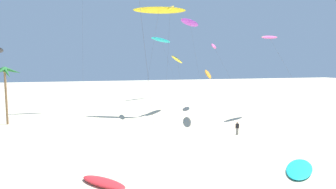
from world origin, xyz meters
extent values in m
cylinder|color=olive|center=(-17.50, 40.86, 3.94)|extent=(0.30, 0.30, 7.89)
cone|color=#23662D|center=(-16.50, 41.02, 7.56)|extent=(2.26, 0.92, 1.19)
cone|color=#23662D|center=(-16.95, 41.71, 7.58)|extent=(1.66, 2.15, 1.15)
cone|color=#23662D|center=(-17.77, 41.80, 7.49)|extent=(1.14, 2.25, 1.31)
cone|color=#23662D|center=(-17.71, 39.86, 7.59)|extent=(1.01, 2.27, 1.13)
cone|color=#23662D|center=(-17.04, 40.10, 7.29)|extent=(1.56, 2.06, 1.65)
ellipsoid|color=yellow|center=(5.13, 41.84, 17.23)|extent=(8.36, 5.29, 1.43)
ellipsoid|color=green|center=(5.13, 41.84, 17.26)|extent=(8.11, 4.56, 0.77)
cylinder|color=#4C4C51|center=(3.32, 40.56, 8.59)|extent=(3.65, 2.59, 17.17)
ellipsoid|color=orange|center=(10.75, 34.95, 7.05)|extent=(4.12, 7.81, 1.84)
ellipsoid|color=yellow|center=(10.75, 34.95, 7.09)|extent=(3.55, 7.75, 1.21)
cylinder|color=#4C4C51|center=(11.97, 31.81, 3.47)|extent=(2.45, 6.30, 6.96)
ellipsoid|color=yellow|center=(6.94, 41.48, 17.63)|extent=(1.96, 4.92, 1.54)
ellipsoid|color=#EA5193|center=(6.94, 41.48, 17.67)|extent=(1.23, 4.83, 1.10)
cylinder|color=#4C4C51|center=(5.96, 39.84, 8.78)|extent=(1.99, 3.30, 17.55)
ellipsoid|color=yellow|center=(9.13, 44.38, 9.34)|extent=(4.70, 6.54, 2.01)
ellipsoid|color=orange|center=(9.13, 44.38, 9.38)|extent=(4.18, 6.19, 1.28)
cylinder|color=#4C4C51|center=(9.14, 41.90, 4.63)|extent=(0.04, 4.97, 9.26)
ellipsoid|color=#19B2B7|center=(11.88, 64.45, 14.44)|extent=(6.67, 5.27, 1.61)
ellipsoid|color=#EA5193|center=(11.88, 64.45, 14.48)|extent=(6.29, 4.71, 1.14)
cylinder|color=#4C4C51|center=(12.98, 59.50, 7.17)|extent=(2.22, 9.90, 14.34)
cylinder|color=#4C4C51|center=(-3.63, 13.99, 10.32)|extent=(1.58, 3.31, 20.64)
ellipsoid|color=purple|center=(11.21, 43.44, 15.70)|extent=(6.28, 6.61, 1.21)
ellipsoid|color=yellow|center=(11.21, 43.44, 15.74)|extent=(5.86, 6.24, 0.60)
cylinder|color=#4C4C51|center=(12.25, 42.35, 7.80)|extent=(2.10, 2.22, 15.60)
ellipsoid|color=#EA5193|center=(17.36, 46.66, 11.97)|extent=(3.75, 5.54, 1.76)
ellipsoid|color=#19B2B7|center=(17.36, 46.66, 12.01)|extent=(3.17, 5.37, 1.06)
cylinder|color=#4C4C51|center=(19.08, 43.01, 5.93)|extent=(3.47, 7.31, 11.87)
ellipsoid|color=#EA5193|center=(20.83, 34.34, 12.68)|extent=(5.35, 3.71, 1.11)
ellipsoid|color=green|center=(20.83, 34.34, 12.72)|extent=(5.09, 3.17, 0.80)
cylinder|color=#4C4C51|center=(21.44, 29.41, 6.29)|extent=(1.23, 9.87, 12.60)
cylinder|color=#4C4C51|center=(-6.83, 48.35, 10.96)|extent=(0.52, 2.16, 21.92)
ellipsoid|color=red|center=(-6.26, 15.45, 0.19)|extent=(3.47, 3.85, 0.39)
ellipsoid|color=yellow|center=(-6.26, 15.45, 0.21)|extent=(1.95, 2.05, 0.23)
ellipsoid|color=#19B2B7|center=(8.95, 13.70, 0.14)|extent=(5.10, 5.00, 0.28)
ellipsoid|color=blue|center=(8.95, 13.70, 0.16)|extent=(2.82, 2.79, 0.17)
cylinder|color=slate|center=(10.34, 25.75, 0.41)|extent=(0.14, 0.14, 0.82)
cylinder|color=slate|center=(10.50, 25.72, 0.41)|extent=(0.14, 0.14, 0.82)
cube|color=black|center=(10.42, 25.74, 1.09)|extent=(0.33, 0.24, 0.55)
cylinder|color=tan|center=(10.21, 25.77, 1.05)|extent=(0.09, 0.09, 0.56)
cylinder|color=tan|center=(10.63, 25.71, 1.05)|extent=(0.09, 0.09, 0.56)
sphere|color=tan|center=(10.42, 25.74, 1.51)|extent=(0.21, 0.21, 0.21)
camera|label=1|loc=(-7.74, -4.68, 8.41)|focal=31.09mm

